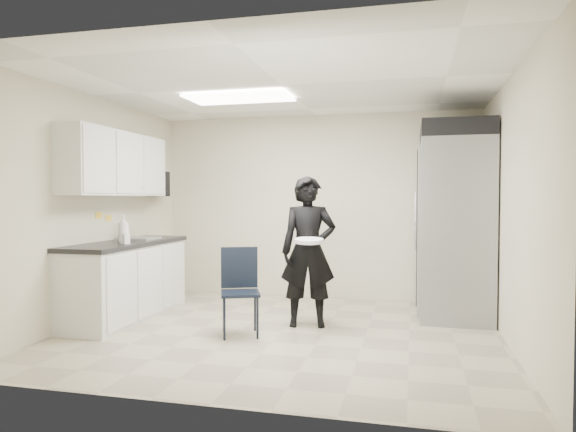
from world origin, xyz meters
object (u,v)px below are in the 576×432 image
(commercial_fridge, at_px, (454,229))
(man_tuxedo, at_px, (308,251))
(lower_counter, at_px, (127,282))
(folding_chair, at_px, (240,293))

(commercial_fridge, bearing_deg, man_tuxedo, -149.66)
(lower_counter, relative_size, man_tuxedo, 1.14)
(lower_counter, distance_m, commercial_fridge, 3.98)
(commercial_fridge, relative_size, man_tuxedo, 1.26)
(lower_counter, bearing_deg, commercial_fridge, 15.88)
(lower_counter, bearing_deg, folding_chair, -15.21)
(folding_chair, bearing_deg, lower_counter, 143.10)
(commercial_fridge, distance_m, man_tuxedo, 1.88)
(lower_counter, height_order, man_tuxedo, man_tuxedo)
(lower_counter, bearing_deg, man_tuxedo, 3.51)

